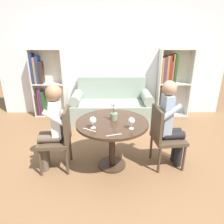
# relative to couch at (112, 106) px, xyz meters

# --- Properties ---
(ground_plane) EXTENTS (16.00, 16.00, 0.00)m
(ground_plane) POSITION_rel_couch_xyz_m (0.00, -1.76, -0.31)
(ground_plane) COLOR brown
(back_wall) EXTENTS (5.20, 0.05, 2.70)m
(back_wall) POSITION_rel_couch_xyz_m (0.00, 0.42, 1.04)
(back_wall) COLOR silver
(back_wall) RESTS_ON ground_plane
(round_table) EXTENTS (0.98, 0.98, 0.71)m
(round_table) POSITION_rel_couch_xyz_m (0.00, -1.76, 0.26)
(round_table) COLOR #382619
(round_table) RESTS_ON ground_plane
(couch) EXTENTS (1.75, 0.80, 0.92)m
(couch) POSITION_rel_couch_xyz_m (0.00, 0.00, 0.00)
(couch) COLOR gray
(couch) RESTS_ON ground_plane
(bookshelf_left) EXTENTS (0.73, 0.28, 1.53)m
(bookshelf_left) POSITION_rel_couch_xyz_m (-1.53, 0.27, 0.44)
(bookshelf_left) COLOR silver
(bookshelf_left) RESTS_ON ground_plane
(bookshelf_right) EXTENTS (0.73, 0.28, 1.53)m
(bookshelf_right) POSITION_rel_couch_xyz_m (1.33, 0.26, 0.48)
(bookshelf_right) COLOR silver
(bookshelf_right) RESTS_ON ground_plane
(chair_left) EXTENTS (0.45, 0.45, 0.90)m
(chair_left) POSITION_rel_couch_xyz_m (-0.73, -1.79, 0.18)
(chair_left) COLOR #473828
(chair_left) RESTS_ON ground_plane
(chair_right) EXTENTS (0.47, 0.47, 0.90)m
(chair_right) POSITION_rel_couch_xyz_m (0.73, -1.74, 0.18)
(chair_right) COLOR #473828
(chair_right) RESTS_ON ground_plane
(person_left) EXTENTS (0.43, 0.36, 1.23)m
(person_left) POSITION_rel_couch_xyz_m (-0.82, -1.79, 0.35)
(person_left) COLOR brown
(person_left) RESTS_ON ground_plane
(person_right) EXTENTS (0.44, 0.37, 1.26)m
(person_right) POSITION_rel_couch_xyz_m (0.82, -1.72, 0.35)
(person_right) COLOR black
(person_right) RESTS_ON ground_plane
(wine_glass_left) EXTENTS (0.09, 0.09, 0.15)m
(wine_glass_left) POSITION_rel_couch_xyz_m (-0.24, -1.95, 0.50)
(wine_glass_left) COLOR white
(wine_glass_left) RESTS_ON round_table
(wine_glass_right) EXTENTS (0.08, 0.08, 0.15)m
(wine_glass_right) POSITION_rel_couch_xyz_m (0.24, -1.97, 0.50)
(wine_glass_right) COLOR white
(wine_glass_right) RESTS_ON round_table
(flower_vase) EXTENTS (0.10, 0.10, 0.25)m
(flower_vase) POSITION_rel_couch_xyz_m (0.02, -1.70, 0.47)
(flower_vase) COLOR gray
(flower_vase) RESTS_ON round_table
(knife_left_setting) EXTENTS (0.17, 0.11, 0.00)m
(knife_left_setting) POSITION_rel_couch_xyz_m (-0.28, -2.01, 0.40)
(knife_left_setting) COLOR silver
(knife_left_setting) RESTS_ON round_table
(fork_left_setting) EXTENTS (0.19, 0.06, 0.00)m
(fork_left_setting) POSITION_rel_couch_xyz_m (0.02, -2.14, 0.40)
(fork_left_setting) COLOR silver
(fork_left_setting) RESTS_ON round_table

